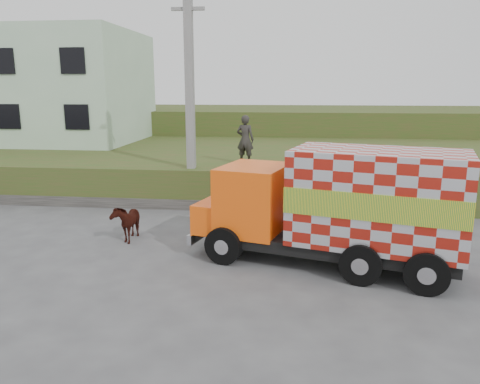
# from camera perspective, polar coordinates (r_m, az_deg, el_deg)

# --- Properties ---
(ground) EXTENTS (120.00, 120.00, 0.00)m
(ground) POSITION_cam_1_polar(r_m,az_deg,el_deg) (13.66, -5.78, -6.65)
(ground) COLOR #474749
(ground) RESTS_ON ground
(embankment) EXTENTS (40.00, 12.00, 1.50)m
(embankment) POSITION_cam_1_polar(r_m,az_deg,el_deg) (23.07, -0.60, 3.32)
(embankment) COLOR #32541C
(embankment) RESTS_ON ground
(embankment_far) EXTENTS (40.00, 12.00, 3.00)m
(embankment_far) POSITION_cam_1_polar(r_m,az_deg,el_deg) (34.83, 1.85, 7.74)
(embankment_far) COLOR #32541C
(embankment_far) RESTS_ON ground
(retaining_strip) EXTENTS (16.00, 0.50, 0.40)m
(retaining_strip) POSITION_cam_1_polar(r_m,az_deg,el_deg) (17.98, -9.22, -1.33)
(retaining_strip) COLOR #595651
(retaining_strip) RESTS_ON ground
(building) EXTENTS (10.00, 8.00, 6.00)m
(building) POSITION_cam_1_polar(r_m,az_deg,el_deg) (29.07, -22.37, 11.75)
(building) COLOR #B9D6B7
(building) RESTS_ON embankment
(utility_pole) EXTENTS (1.20, 0.30, 8.00)m
(utility_pole) POSITION_cam_1_polar(r_m,az_deg,el_deg) (17.60, -6.12, 11.22)
(utility_pole) COLOR gray
(utility_pole) RESTS_ON ground
(cargo_truck) EXTENTS (7.13, 3.91, 3.04)m
(cargo_truck) POSITION_cam_1_polar(r_m,az_deg,el_deg) (12.06, 12.02, -1.72)
(cargo_truck) COLOR black
(cargo_truck) RESTS_ON ground
(cow) EXTENTS (0.68, 1.38, 1.14)m
(cow) POSITION_cam_1_polar(r_m,az_deg,el_deg) (14.47, -13.63, -3.46)
(cow) COLOR #37140D
(cow) RESTS_ON ground
(pedestrian) EXTENTS (0.80, 0.62, 1.94)m
(pedestrian) POSITION_cam_1_polar(r_m,az_deg,el_deg) (18.61, 0.64, 6.40)
(pedestrian) COLOR #2C2927
(pedestrian) RESTS_ON embankment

